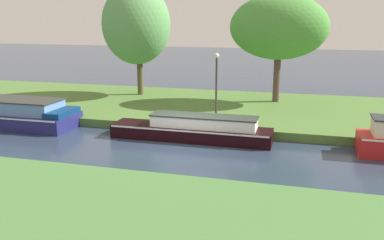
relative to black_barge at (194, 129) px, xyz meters
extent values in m
plane|color=#2A384C|center=(-0.18, -1.20, -0.48)|extent=(120.00, 120.00, 0.00)
cube|color=#4E7533|center=(-0.18, 5.80, -0.28)|extent=(72.00, 10.00, 0.40)
cube|color=black|center=(-0.16, 0.00, -0.18)|extent=(7.17, 1.43, 0.61)
cube|color=white|center=(-0.16, 0.00, 0.08)|extent=(7.02, 1.46, 0.07)
cube|color=white|center=(0.42, 0.00, 0.36)|extent=(4.61, 1.08, 0.47)
cube|color=#2D372F|center=(0.42, 0.00, 0.63)|extent=(4.71, 1.14, 0.06)
cube|color=navy|center=(-9.35, 0.00, -0.13)|extent=(6.38, 2.34, 0.71)
cube|color=white|center=(-9.35, 0.00, 0.19)|extent=(6.25, 2.37, 0.07)
cube|color=#618CBE|center=(-8.91, 0.00, 0.54)|extent=(3.94, 1.78, 0.62)
cube|color=#30322D|center=(-8.91, 0.00, 0.88)|extent=(4.04, 1.88, 0.06)
cube|color=navy|center=(-6.61, 0.00, 0.36)|extent=(0.88, 1.97, 0.27)
cylinder|color=brown|center=(-5.77, 7.89, 1.48)|extent=(0.38, 0.38, 3.13)
ellipsoid|color=#5D9C56|center=(-5.77, 7.51, 4.41)|extent=(4.23, 4.33, 4.96)
cylinder|color=brown|center=(2.97, 7.81, 1.60)|extent=(0.40, 0.40, 3.37)
ellipsoid|color=#4E963E|center=(2.97, 7.39, 4.30)|extent=(5.57, 3.80, 3.69)
cylinder|color=#333338|center=(0.43, 2.56, 1.41)|extent=(0.10, 0.10, 2.99)
sphere|color=white|center=(0.43, 2.56, 3.03)|extent=(0.24, 0.24, 0.24)
cylinder|color=#443C27|center=(-9.13, 1.39, 0.25)|extent=(0.14, 0.14, 0.67)
camera|label=1|loc=(4.55, -17.03, 4.78)|focal=38.65mm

